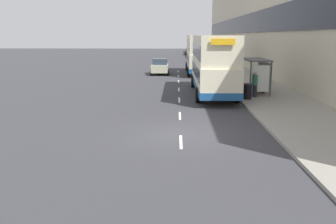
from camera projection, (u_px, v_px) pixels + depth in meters
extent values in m
plane|color=#38383D|center=(181.00, 135.00, 16.49)|extent=(220.00, 220.00, 0.00)
cube|color=gray|center=(223.00, 65.00, 54.03)|extent=(5.00, 93.00, 0.14)
cube|color=beige|center=(253.00, 20.00, 52.65)|extent=(3.00, 93.00, 12.98)
cube|color=black|center=(242.00, 24.00, 52.81)|extent=(0.12, 89.28, 2.34)
cube|color=silver|center=(181.00, 142.00, 15.41)|extent=(0.12, 2.00, 0.01)
cube|color=silver|center=(180.00, 116.00, 20.40)|extent=(0.12, 2.00, 0.01)
cube|color=silver|center=(179.00, 100.00, 25.40)|extent=(0.12, 2.00, 0.01)
cube|color=silver|center=(179.00, 89.00, 30.40)|extent=(0.12, 2.00, 0.01)
cube|color=silver|center=(179.00, 82.00, 35.39)|extent=(0.12, 2.00, 0.01)
cube|color=silver|center=(178.00, 76.00, 40.39)|extent=(0.12, 2.00, 0.01)
cube|color=silver|center=(178.00, 71.00, 45.38)|extent=(0.12, 2.00, 0.01)
cube|color=#4C4C51|center=(255.00, 59.00, 27.43)|extent=(1.60, 4.20, 0.08)
cylinder|color=#4C4C51|center=(250.00, 79.00, 25.73)|extent=(0.10, 0.10, 2.40)
cylinder|color=#4C4C51|center=(241.00, 74.00, 29.65)|extent=(0.10, 0.10, 2.40)
cylinder|color=#4C4C51|center=(271.00, 79.00, 25.70)|extent=(0.10, 0.10, 2.40)
cylinder|color=#4C4C51|center=(258.00, 74.00, 29.62)|extent=(0.10, 0.10, 2.40)
cube|color=#99A8B2|center=(264.00, 75.00, 27.64)|extent=(0.04, 3.68, 1.92)
cube|color=white|center=(260.00, 79.00, 25.77)|extent=(1.19, 0.10, 1.82)
cube|color=maroon|center=(258.00, 86.00, 27.82)|extent=(0.36, 2.80, 0.08)
cube|color=beige|center=(213.00, 75.00, 27.53)|extent=(2.55, 11.31, 1.85)
cube|color=beige|center=(213.00, 49.00, 27.15)|extent=(2.50, 10.97, 1.95)
cube|color=#1E518C|center=(213.00, 85.00, 27.67)|extent=(2.58, 11.37, 0.45)
cube|color=#2D3847|center=(213.00, 70.00, 27.46)|extent=(2.58, 10.63, 0.81)
cube|color=#2D3847|center=(213.00, 51.00, 27.17)|extent=(2.55, 10.63, 0.94)
cube|color=yellow|center=(223.00, 42.00, 21.51)|extent=(1.40, 0.08, 0.36)
cylinder|color=black|center=(193.00, 81.00, 31.51)|extent=(0.30, 1.00, 1.00)
cylinder|color=black|center=(223.00, 81.00, 31.45)|extent=(0.30, 1.00, 1.00)
cylinder|color=black|center=(198.00, 95.00, 24.31)|extent=(0.30, 1.00, 1.00)
cylinder|color=black|center=(237.00, 95.00, 24.26)|extent=(0.30, 1.00, 1.00)
cube|color=beige|center=(199.00, 61.00, 42.66)|extent=(2.55, 10.43, 1.85)
cube|color=beige|center=(199.00, 44.00, 42.28)|extent=(2.50, 10.11, 1.95)
cube|color=#1E518C|center=(199.00, 67.00, 42.80)|extent=(2.58, 10.48, 0.45)
cube|color=#2D3847|center=(199.00, 58.00, 42.58)|extent=(2.58, 9.80, 0.81)
cube|color=#2D3847|center=(199.00, 45.00, 42.30)|extent=(2.55, 9.80, 0.94)
cube|color=yellow|center=(202.00, 39.00, 37.07)|extent=(1.40, 0.08, 0.36)
cylinder|color=black|center=(187.00, 67.00, 46.35)|extent=(0.30, 1.00, 1.00)
cylinder|color=black|center=(207.00, 67.00, 46.29)|extent=(0.30, 1.00, 1.00)
cylinder|color=black|center=(188.00, 72.00, 39.71)|extent=(0.30, 1.00, 1.00)
cylinder|color=black|center=(213.00, 72.00, 39.65)|extent=(0.30, 1.00, 1.00)
cube|color=#B7B799|center=(160.00, 68.00, 41.94)|extent=(1.82, 3.82, 0.80)
cube|color=#2D3847|center=(160.00, 62.00, 41.98)|extent=(1.60, 1.83, 0.65)
cylinder|color=black|center=(168.00, 73.00, 40.84)|extent=(0.20, 0.60, 0.60)
cylinder|color=black|center=(151.00, 73.00, 40.88)|extent=(0.20, 0.60, 0.60)
cylinder|color=black|center=(168.00, 71.00, 43.16)|extent=(0.20, 0.60, 0.60)
cylinder|color=black|center=(153.00, 71.00, 43.20)|extent=(0.20, 0.60, 0.60)
cube|color=black|center=(190.00, 52.00, 84.80)|extent=(1.79, 4.41, 0.81)
cube|color=#2D3847|center=(190.00, 48.00, 84.43)|extent=(1.57, 2.12, 0.66)
cylinder|color=black|center=(186.00, 53.00, 86.24)|extent=(0.20, 0.60, 0.60)
cylinder|color=black|center=(194.00, 53.00, 86.20)|extent=(0.20, 0.60, 0.60)
cylinder|color=black|center=(186.00, 54.00, 83.56)|extent=(0.20, 0.60, 0.60)
cylinder|color=black|center=(194.00, 54.00, 83.52)|extent=(0.20, 0.60, 0.60)
cube|color=black|center=(196.00, 58.00, 60.83)|extent=(1.78, 4.15, 0.77)
cube|color=#2D3847|center=(197.00, 54.00, 60.49)|extent=(1.56, 1.99, 0.63)
cylinder|color=black|center=(191.00, 60.00, 62.19)|extent=(0.20, 0.60, 0.60)
cylinder|color=black|center=(201.00, 60.00, 62.15)|extent=(0.20, 0.60, 0.60)
cylinder|color=black|center=(191.00, 61.00, 59.67)|extent=(0.20, 0.60, 0.60)
cylinder|color=black|center=(202.00, 61.00, 59.63)|extent=(0.20, 0.60, 0.60)
cylinder|color=#23232D|center=(231.00, 79.00, 32.29)|extent=(0.30, 0.30, 0.86)
cylinder|color=#997F51|center=(231.00, 70.00, 32.13)|extent=(0.36, 0.36, 0.72)
sphere|color=tan|center=(231.00, 65.00, 32.04)|extent=(0.23, 0.23, 0.23)
cylinder|color=#23232D|center=(269.00, 81.00, 31.23)|extent=(0.29, 0.29, 0.84)
cylinder|color=#337260|center=(269.00, 72.00, 31.07)|extent=(0.35, 0.35, 0.70)
sphere|color=tan|center=(270.00, 66.00, 30.98)|extent=(0.23, 0.23, 0.23)
cylinder|color=#23232D|center=(255.00, 91.00, 25.73)|extent=(0.28, 0.28, 0.83)
cylinder|color=#337260|center=(255.00, 80.00, 25.57)|extent=(0.35, 0.35, 0.69)
sphere|color=tan|center=(256.00, 73.00, 25.48)|extent=(0.23, 0.23, 0.23)
cylinder|color=#23232D|center=(263.00, 88.00, 27.56)|extent=(0.26, 0.26, 0.76)
cylinder|color=maroon|center=(264.00, 78.00, 27.42)|extent=(0.32, 0.32, 0.63)
sphere|color=tan|center=(264.00, 73.00, 27.34)|extent=(0.21, 0.21, 0.21)
cylinder|color=black|center=(248.00, 92.00, 24.86)|extent=(0.52, 0.52, 0.95)
cylinder|color=#2D2D33|center=(248.00, 84.00, 24.76)|extent=(0.55, 0.55, 0.10)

